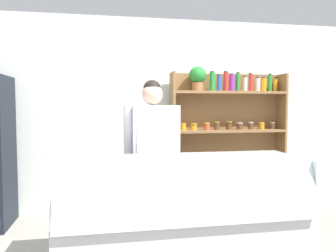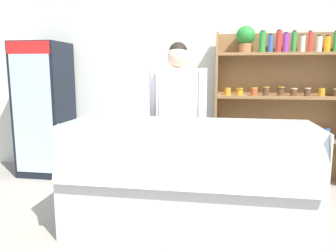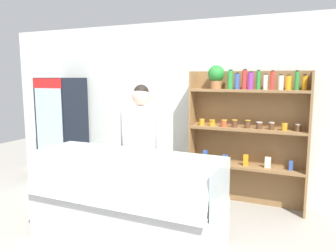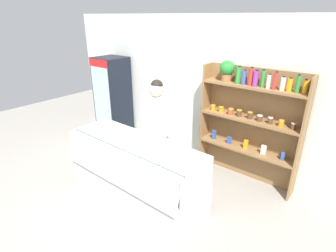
# 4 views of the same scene
# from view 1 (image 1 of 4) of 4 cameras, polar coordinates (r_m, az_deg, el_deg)

# --- Properties ---
(back_wall) EXTENTS (6.80, 0.10, 2.70)m
(back_wall) POSITION_cam_1_polar(r_m,az_deg,el_deg) (4.70, -3.59, 2.05)
(back_wall) COLOR silver
(back_wall) RESTS_ON ground
(shelving_unit) EXTENTS (1.65, 0.29, 2.01)m
(shelving_unit) POSITION_cam_1_polar(r_m,az_deg,el_deg) (4.74, 9.97, -0.51)
(shelving_unit) COLOR olive
(shelving_unit) RESTS_ON ground
(deli_display_case) EXTENTS (2.17, 0.81, 1.01)m
(deli_display_case) POSITION_cam_1_polar(r_m,az_deg,el_deg) (3.11, 2.55, -18.36)
(deli_display_case) COLOR silver
(deli_display_case) RESTS_ON ground
(shop_clerk) EXTENTS (0.62, 0.25, 1.75)m
(shop_clerk) POSITION_cam_1_polar(r_m,az_deg,el_deg) (3.56, -2.73, -3.32)
(shop_clerk) COLOR #383D51
(shop_clerk) RESTS_ON ground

